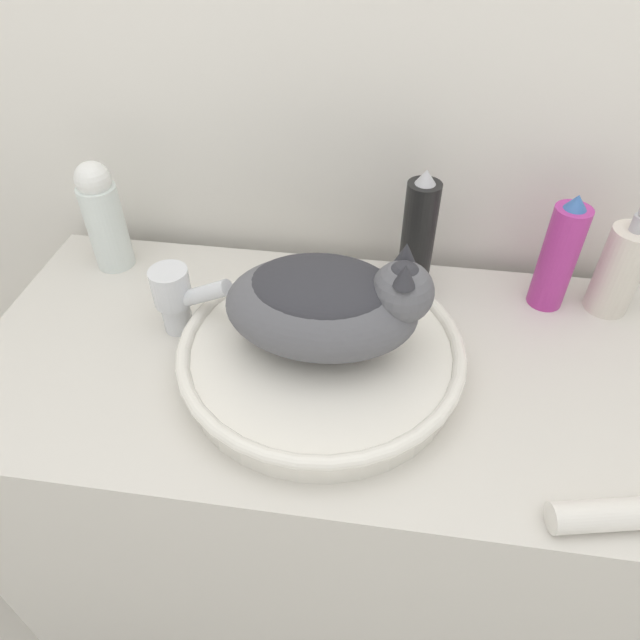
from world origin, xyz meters
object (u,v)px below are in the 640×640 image
object	(u,v)px
faucet	(178,296)
lotion_bottle_white	(104,216)
spray_bottle_trigger	(559,256)
cat	(327,302)
hairspray_can_black	(418,238)
soap_pump_bottle	(620,269)
cream_tube	(627,514)

from	to	relation	value
faucet	lotion_bottle_white	size ratio (longest dim) A/B	0.68
spray_bottle_trigger	cat	bearing A→B (deg)	-148.79
spray_bottle_trigger	hairspray_can_black	size ratio (longest dim) A/B	0.90
spray_bottle_trigger	lotion_bottle_white	xyz separation A→B (m)	(-0.74, 0.00, 0.00)
soap_pump_bottle	cream_tube	xyz separation A→B (m)	(-0.06, -0.39, -0.06)
cat	soap_pump_bottle	distance (m)	0.47
hairspray_can_black	cream_tube	size ratio (longest dim) A/B	1.25
cat	cream_tube	distance (m)	0.42
faucet	hairspray_can_black	world-z (taller)	hairspray_can_black
faucet	lotion_bottle_white	distance (m)	0.23
cream_tube	spray_bottle_trigger	bearing A→B (deg)	94.60
faucet	cat	bearing A→B (deg)	0.74
cat	hairspray_can_black	xyz separation A→B (m)	(0.12, 0.20, -0.02)
hairspray_can_black	faucet	bearing A→B (deg)	-156.61
faucet	spray_bottle_trigger	xyz separation A→B (m)	(0.56, 0.15, 0.03)
soap_pump_bottle	lotion_bottle_white	bearing A→B (deg)	180.00
cat	faucet	world-z (taller)	cat
faucet	cream_tube	xyz separation A→B (m)	(0.59, -0.24, -0.05)
cat	soap_pump_bottle	xyz separation A→B (m)	(0.43, 0.20, -0.05)
cat	spray_bottle_trigger	distance (m)	0.39
soap_pump_bottle	hairspray_can_black	xyz separation A→B (m)	(-0.31, 0.00, 0.03)
hairspray_can_black	cream_tube	bearing A→B (deg)	-57.52
lotion_bottle_white	cream_tube	xyz separation A→B (m)	(0.77, -0.39, -0.08)
spray_bottle_trigger	hairspray_can_black	world-z (taller)	hairspray_can_black
cat	spray_bottle_trigger	xyz separation A→B (m)	(0.33, 0.20, -0.03)
spray_bottle_trigger	soap_pump_bottle	size ratio (longest dim) A/B	1.07
hairspray_can_black	cat	bearing A→B (deg)	-119.89
spray_bottle_trigger	cream_tube	size ratio (longest dim) A/B	1.12
faucet	soap_pump_bottle	world-z (taller)	soap_pump_bottle
spray_bottle_trigger	cream_tube	bearing A→B (deg)	-85.40
faucet	soap_pump_bottle	size ratio (longest dim) A/B	0.72
lotion_bottle_white	faucet	bearing A→B (deg)	-40.60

